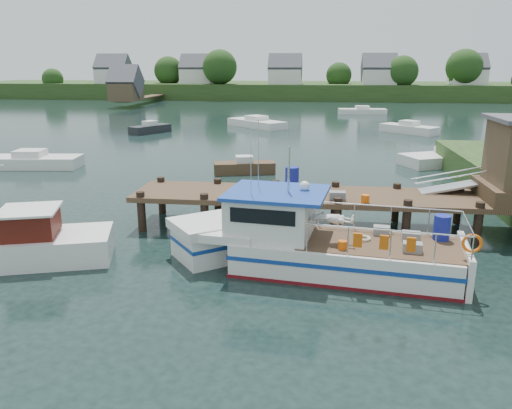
# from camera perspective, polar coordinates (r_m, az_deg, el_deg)

# --- Properties ---
(ground_plane) EXTENTS (160.00, 160.00, 0.00)m
(ground_plane) POSITION_cam_1_polar(r_m,az_deg,el_deg) (20.19, 3.33, -2.51)
(ground_plane) COLOR black
(far_shore) EXTENTS (140.00, 42.55, 9.22)m
(far_shore) POSITION_cam_1_polar(r_m,az_deg,el_deg) (101.61, 6.43, 13.18)
(far_shore) COLOR #2D471D
(far_shore) RESTS_ON ground
(dock) EXTENTS (16.60, 3.00, 4.78)m
(dock) POSITION_cam_1_polar(r_m,az_deg,el_deg) (20.31, 22.13, 3.01)
(dock) COLOR #4A3523
(dock) RESTS_ON ground
(lobster_boat) EXTENTS (9.68, 3.89, 4.65)m
(lobster_boat) POSITION_cam_1_polar(r_m,az_deg,el_deg) (15.90, 5.93, -4.43)
(lobster_boat) COLOR silver
(lobster_boat) RESTS_ON ground
(work_boat) EXTENTS (7.12, 3.88, 3.76)m
(work_boat) POSITION_cam_1_polar(r_m,az_deg,el_deg) (18.23, -26.58, -4.23)
(work_boat) COLOR silver
(work_boat) RESTS_ON ground
(moored_rowboat) EXTENTS (3.80, 2.09, 1.05)m
(moored_rowboat) POSITION_cam_1_polar(r_m,az_deg,el_deg) (30.05, -1.34, 4.33)
(moored_rowboat) COLOR #4A3523
(moored_rowboat) RESTS_ON ground
(moored_far) EXTENTS (6.37, 2.48, 1.06)m
(moored_far) POSITION_cam_1_polar(r_m,az_deg,el_deg) (69.23, 12.04, 10.43)
(moored_far) COLOR silver
(moored_far) RESTS_ON ground
(moored_a) EXTENTS (6.33, 2.76, 1.13)m
(moored_a) POSITION_cam_1_polar(r_m,az_deg,el_deg) (34.79, -24.33, 4.55)
(moored_a) COLOR silver
(moored_a) RESTS_ON ground
(moored_b) EXTENTS (5.29, 5.14, 1.22)m
(moored_b) POSITION_cam_1_polar(r_m,az_deg,el_deg) (50.17, 17.07, 8.29)
(moored_b) COLOR silver
(moored_b) RESTS_ON ground
(moored_c) EXTENTS (7.54, 5.23, 1.13)m
(moored_c) POSITION_cam_1_polar(r_m,az_deg,el_deg) (35.32, 21.73, 4.98)
(moored_c) COLOR silver
(moored_c) RESTS_ON ground
(moored_d) EXTENTS (6.76, 6.65, 1.20)m
(moored_d) POSITION_cam_1_polar(r_m,az_deg,el_deg) (52.86, 0.05, 9.30)
(moored_d) COLOR silver
(moored_d) RESTS_ON ground
(moored_e) EXTENTS (3.38, 4.32, 1.16)m
(moored_e) POSITION_cam_1_polar(r_m,az_deg,el_deg) (49.38, -12.00, 8.50)
(moored_e) COLOR black
(moored_e) RESTS_ON ground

